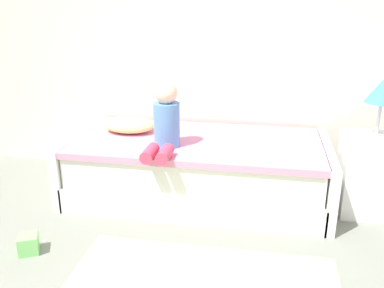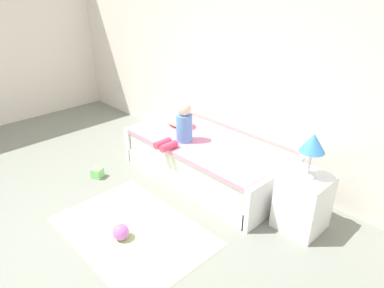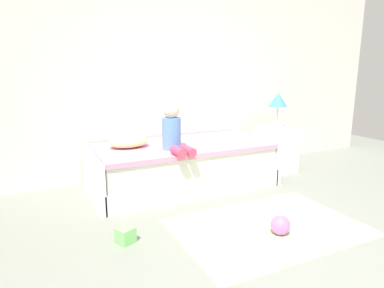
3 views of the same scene
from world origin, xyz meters
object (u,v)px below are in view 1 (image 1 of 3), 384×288
(bed, at_px, (197,169))
(child_figure, at_px, (165,122))
(table_lamp, at_px, (383,94))
(toy_block, at_px, (28,244))
(nightstand, at_px, (370,175))
(pillow, at_px, (129,125))

(bed, bearing_deg, child_figure, -132.46)
(table_lamp, xyz_separation_m, toy_block, (-2.30, -1.01, -0.87))
(table_lamp, xyz_separation_m, child_figure, (-1.56, -0.22, -0.23))
(child_figure, bearing_deg, nightstand, 7.94)
(nightstand, height_order, pillow, pillow)
(child_figure, bearing_deg, bed, 47.54)
(child_figure, bearing_deg, table_lamp, 7.94)
(bed, distance_m, toy_block, 1.41)
(table_lamp, height_order, toy_block, table_lamp)
(child_figure, relative_size, toy_block, 4.08)
(nightstand, bearing_deg, table_lamp, 90.00)
(nightstand, distance_m, pillow, 1.98)
(bed, distance_m, nightstand, 1.35)
(child_figure, xyz_separation_m, toy_block, (-0.74, -0.79, -0.64))
(pillow, bearing_deg, bed, -9.36)
(bed, distance_m, pillow, 0.69)
(child_figure, relative_size, pillow, 1.16)
(nightstand, height_order, table_lamp, table_lamp)
(bed, height_order, child_figure, child_figure)
(nightstand, bearing_deg, bed, 179.53)
(table_lamp, bearing_deg, toy_block, -156.31)
(child_figure, bearing_deg, pillow, 140.44)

